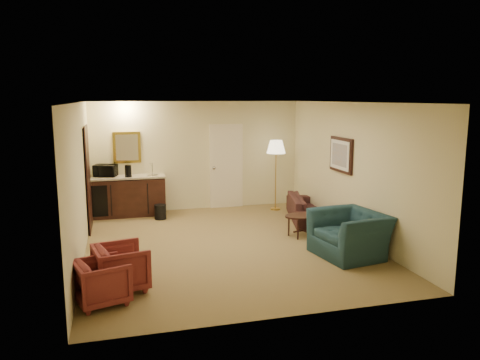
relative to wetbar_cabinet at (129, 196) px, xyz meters
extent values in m
plane|color=olive|center=(1.65, -2.72, -0.46)|extent=(6.00, 6.00, 0.00)
cube|color=beige|center=(1.65, 0.28, 0.84)|extent=(5.00, 0.02, 2.60)
cube|color=beige|center=(-0.85, -2.72, 0.84)|extent=(0.02, 6.00, 2.60)
cube|color=beige|center=(4.15, -2.72, 0.84)|extent=(0.02, 6.00, 2.60)
cube|color=white|center=(1.65, -2.72, 2.14)|extent=(5.00, 6.00, 0.02)
cube|color=#F5E7C8|center=(2.35, 0.25, 0.56)|extent=(0.82, 0.06, 2.05)
cube|color=black|center=(-0.82, -1.02, 0.59)|extent=(0.06, 0.98, 2.10)
cube|color=gold|center=(0.00, 0.25, 1.09)|extent=(0.62, 0.04, 0.72)
cube|color=black|center=(4.11, -2.32, 1.09)|extent=(0.06, 0.90, 0.70)
cube|color=#391A12|center=(0.00, 0.00, 0.00)|extent=(1.64, 0.58, 0.92)
imported|color=black|center=(3.80, -1.42, -0.10)|extent=(0.95, 1.89, 0.71)
imported|color=#1B3843|center=(3.55, -3.84, 0.05)|extent=(0.94, 1.28, 1.03)
imported|color=maroon|center=(-0.50, -4.72, -0.13)|extent=(0.76, 0.78, 0.66)
imported|color=maroon|center=(-0.25, -4.32, -0.10)|extent=(0.78, 0.82, 0.72)
cube|color=black|center=(3.24, -2.54, -0.25)|extent=(0.84, 0.68, 0.42)
cube|color=gold|center=(3.44, -0.32, 0.39)|extent=(0.58, 0.58, 1.69)
cylinder|color=black|center=(0.65, -0.52, -0.30)|extent=(0.27, 0.27, 0.33)
imported|color=black|center=(-0.50, 0.08, 0.63)|extent=(0.55, 0.41, 0.33)
cylinder|color=black|center=(0.00, -0.12, 0.60)|extent=(0.17, 0.17, 0.27)
camera|label=1|loc=(-0.24, -10.80, 2.22)|focal=35.00mm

